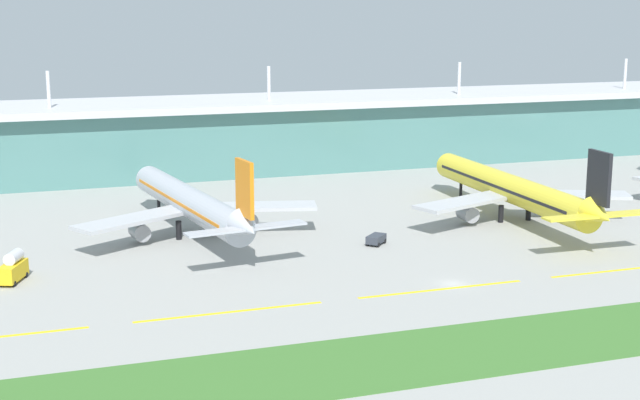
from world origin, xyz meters
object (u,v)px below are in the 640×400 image
airliner_far_middle (512,189)px  pushback_tug (376,239)px  airliner_near_middle (191,203)px  fuel_truck (13,268)px

airliner_far_middle → pushback_tug: airliner_far_middle is taller
airliner_near_middle → fuel_truck: size_ratio=8.35×
airliner_far_middle → pushback_tug: size_ratio=14.34×
airliner_far_middle → fuel_truck: 99.67m
airliner_near_middle → fuel_truck: 39.23m
pushback_tug → fuel_truck: (-64.34, -2.79, 1.16)m
airliner_far_middle → pushback_tug: 36.23m
pushback_tug → fuel_truck: bearing=-177.5°
airliner_near_middle → fuel_truck: (-33.16, -20.55, -4.19)m
airliner_near_middle → pushback_tug: 36.28m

